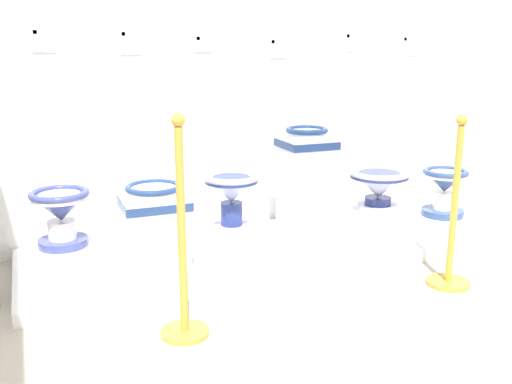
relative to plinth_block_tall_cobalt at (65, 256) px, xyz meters
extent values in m
cube|color=#B2A899|center=(1.33, -1.71, -0.15)|extent=(6.04, 5.92, 0.02)
cube|color=white|center=(1.33, 0.48, 1.32)|extent=(4.24, 0.06, 2.93)
cube|color=white|center=(1.33, -0.07, -0.10)|extent=(3.26, 1.01, 0.08)
cube|color=white|center=(0.00, 0.00, 0.00)|extent=(0.38, 0.29, 0.13)
cylinder|color=#3E478C|center=(0.00, 0.00, 0.09)|extent=(0.28, 0.28, 0.05)
cylinder|color=white|center=(0.00, 0.00, 0.17)|extent=(0.16, 0.16, 0.11)
cone|color=#3E478C|center=(0.00, 0.00, 0.30)|extent=(0.33, 0.33, 0.16)
cylinder|color=white|center=(0.00, 0.00, 0.36)|extent=(0.32, 0.32, 0.03)
torus|color=#3E478C|center=(0.00, 0.00, 0.38)|extent=(0.34, 0.34, 0.04)
cylinder|color=white|center=(0.00, 0.00, 0.38)|extent=(0.23, 0.23, 0.01)
cube|color=white|center=(0.52, -0.14, -0.03)|extent=(0.36, 0.28, 0.06)
cube|color=white|center=(0.52, -0.14, 0.17)|extent=(0.38, 0.33, 0.35)
cube|color=navy|center=(0.52, -0.14, 0.31)|extent=(0.39, 0.34, 0.05)
cylinder|color=white|center=(0.52, -0.14, 0.37)|extent=(0.31, 0.31, 0.06)
torus|color=navy|center=(0.52, -0.14, 0.40)|extent=(0.33, 0.33, 0.04)
cube|color=white|center=(1.03, -0.06, -0.02)|extent=(0.31, 0.30, 0.09)
cylinder|color=#A9B2DE|center=(1.03, -0.06, 0.06)|extent=(0.25, 0.25, 0.06)
cylinder|color=navy|center=(1.03, -0.06, 0.17)|extent=(0.14, 0.14, 0.15)
cone|color=#A9B2DE|center=(1.03, -0.06, 0.32)|extent=(0.35, 0.35, 0.17)
cylinder|color=navy|center=(1.03, -0.06, 0.39)|extent=(0.34, 0.34, 0.03)
torus|color=#A9B2DE|center=(1.03, -0.06, 0.41)|extent=(0.36, 0.36, 0.04)
cylinder|color=navy|center=(1.03, -0.06, 0.40)|extent=(0.24, 0.24, 0.01)
cube|color=white|center=(1.60, 0.03, 0.08)|extent=(0.30, 0.33, 0.28)
cube|color=silver|center=(1.60, 0.03, 0.41)|extent=(0.33, 0.32, 0.39)
cube|color=navy|center=(1.60, 0.03, 0.57)|extent=(0.34, 0.33, 0.05)
cylinder|color=silver|center=(1.60, 0.03, 0.63)|extent=(0.27, 0.27, 0.06)
torus|color=navy|center=(1.60, 0.03, 0.66)|extent=(0.29, 0.29, 0.04)
cube|color=white|center=(2.14, -0.06, 0.00)|extent=(0.34, 0.35, 0.14)
cylinder|color=#B5B9D0|center=(2.14, -0.06, 0.09)|extent=(0.29, 0.29, 0.04)
cylinder|color=navy|center=(2.14, -0.06, 0.14)|extent=(0.19, 0.19, 0.05)
cone|color=#B5B9D0|center=(2.14, -0.06, 0.26)|extent=(0.42, 0.42, 0.18)
cylinder|color=navy|center=(2.14, -0.06, 0.33)|extent=(0.41, 0.41, 0.03)
torus|color=#B5B9D0|center=(2.14, -0.06, 0.35)|extent=(0.43, 0.43, 0.04)
cylinder|color=navy|center=(2.14, -0.06, 0.34)|extent=(0.29, 0.29, 0.01)
cube|color=white|center=(2.69, -0.09, -0.04)|extent=(0.31, 0.29, 0.04)
cylinder|color=navy|center=(2.69, -0.09, 0.00)|extent=(0.31, 0.31, 0.05)
cylinder|color=white|center=(2.69, -0.09, 0.10)|extent=(0.14, 0.14, 0.13)
cone|color=navy|center=(2.69, -0.09, 0.24)|extent=(0.32, 0.32, 0.15)
cylinder|color=white|center=(2.69, -0.09, 0.29)|extent=(0.31, 0.31, 0.03)
torus|color=navy|center=(2.69, -0.09, 0.31)|extent=(0.33, 0.33, 0.04)
cylinder|color=white|center=(2.69, -0.09, 0.31)|extent=(0.22, 0.22, 0.01)
cube|color=white|center=(0.00, 0.45, 1.25)|extent=(0.14, 0.01, 0.15)
cube|color=slate|center=(-0.04, 0.45, 1.29)|extent=(0.02, 0.01, 0.02)
cube|color=white|center=(0.53, 0.45, 1.24)|extent=(0.14, 0.01, 0.16)
cube|color=slate|center=(0.49, 0.45, 1.29)|extent=(0.02, 0.01, 0.02)
cube|color=white|center=(1.02, 0.45, 1.23)|extent=(0.12, 0.01, 0.11)
cube|color=#5B9E4C|center=(0.99, 0.45, 1.26)|extent=(0.02, 0.01, 0.02)
cube|color=white|center=(1.58, 0.45, 1.20)|extent=(0.14, 0.01, 0.14)
cube|color=#5B9E4C|center=(1.54, 0.45, 1.24)|extent=(0.02, 0.01, 0.02)
cube|color=white|center=(2.17, 0.45, 1.24)|extent=(0.09, 0.01, 0.14)
cube|color=#386BAD|center=(2.14, 0.45, 1.28)|extent=(0.02, 0.01, 0.02)
cube|color=white|center=(2.70, 0.45, 1.22)|extent=(0.14, 0.01, 0.15)
cube|color=slate|center=(2.66, 0.45, 1.26)|extent=(0.02, 0.01, 0.02)
cylinder|color=gold|center=(0.48, -0.94, -0.13)|extent=(0.23, 0.23, 0.02)
cylinder|color=gold|center=(0.48, -0.94, 0.37)|extent=(0.04, 0.04, 0.98)
sphere|color=gold|center=(0.48, -0.94, 0.89)|extent=(0.06, 0.06, 0.06)
cylinder|color=gold|center=(2.07, -0.92, -0.13)|extent=(0.25, 0.25, 0.02)
cylinder|color=gold|center=(2.07, -0.92, 0.33)|extent=(0.04, 0.04, 0.91)
sphere|color=gold|center=(2.07, -0.92, 0.82)|extent=(0.06, 0.06, 0.06)
camera|label=1|loc=(-0.15, -3.43, 1.21)|focal=40.59mm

